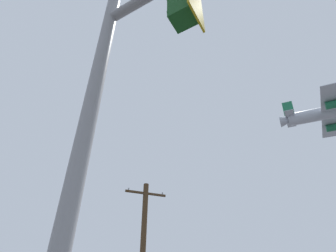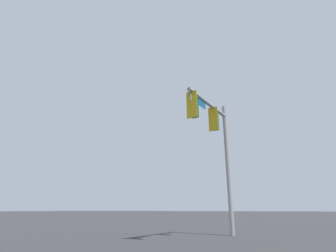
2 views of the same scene
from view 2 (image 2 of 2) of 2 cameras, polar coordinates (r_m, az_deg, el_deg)
The scene contains 1 object.
signal_pole_near at distance 13.98m, azimuth 10.42°, elevation -2.17°, with size 4.46×0.75×7.11m.
Camera 2 is at (6.06, -3.50, 1.29)m, focal length 28.00 mm.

